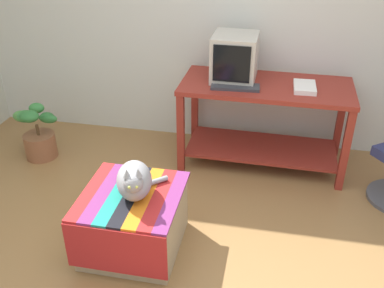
% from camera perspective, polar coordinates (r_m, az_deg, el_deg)
% --- Properties ---
extents(ground_plane, '(14.00, 14.00, 0.00)m').
position_cam_1_polar(ground_plane, '(2.95, -2.79, -17.62)').
color(ground_plane, olive).
extents(back_wall, '(8.00, 0.10, 2.60)m').
position_cam_1_polar(back_wall, '(4.11, 3.94, 17.41)').
color(back_wall, silver).
rests_on(back_wall, ground_plane).
extents(desk, '(1.46, 0.69, 0.77)m').
position_cam_1_polar(desk, '(3.89, 9.38, 4.36)').
color(desk, maroon).
rests_on(desk, ground_plane).
extents(tv_monitor, '(0.38, 0.41, 0.39)m').
position_cam_1_polar(tv_monitor, '(3.81, 5.57, 11.08)').
color(tv_monitor, '#BCB7A8').
rests_on(tv_monitor, desk).
extents(keyboard, '(0.41, 0.17, 0.02)m').
position_cam_1_polar(keyboard, '(3.67, 5.65, 7.40)').
color(keyboard, '#333338').
rests_on(keyboard, desk).
extents(book, '(0.18, 0.28, 0.04)m').
position_cam_1_polar(book, '(3.75, 14.44, 7.18)').
color(book, white).
rests_on(book, desk).
extents(ottoman_with_blanket, '(0.66, 0.70, 0.44)m').
position_cam_1_polar(ottoman_with_blanket, '(3.07, -7.67, -9.89)').
color(ottoman_with_blanket, tan).
rests_on(ottoman_with_blanket, ground_plane).
extents(cat, '(0.33, 0.41, 0.28)m').
position_cam_1_polar(cat, '(2.85, -7.50, -4.74)').
color(cat, gray).
rests_on(cat, ottoman_with_blanket).
extents(potted_plant, '(0.45, 0.41, 0.54)m').
position_cam_1_polar(potted_plant, '(4.30, -19.41, 1.12)').
color(potted_plant, brown).
rests_on(potted_plant, ground_plane).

